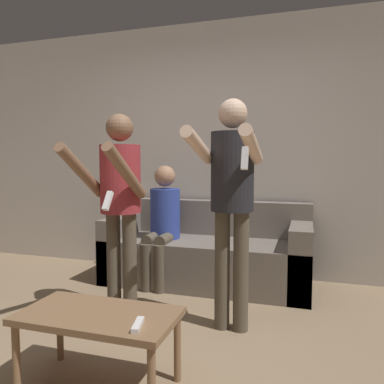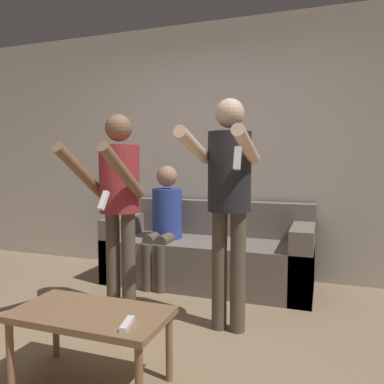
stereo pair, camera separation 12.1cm
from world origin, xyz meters
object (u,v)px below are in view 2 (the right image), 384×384
at_px(couch, 208,255).
at_px(person_standing_left, 118,192).
at_px(person_seated, 165,219).
at_px(person_standing_right, 229,189).
at_px(coffee_table, 91,320).
at_px(remote_on_table, 127,324).

xyz_separation_m(couch, person_standing_left, (-0.44, -0.98, 0.69)).
bearing_deg(person_seated, couch, 18.88).
height_order(person_standing_right, person_seated, person_standing_right).
bearing_deg(coffee_table, couch, 86.89).
height_order(couch, person_standing_right, person_standing_right).
xyz_separation_m(couch, person_seated, (-0.41, -0.14, 0.36)).
bearing_deg(person_seated, remote_on_table, -72.00).
xyz_separation_m(couch, coffee_table, (-0.10, -1.86, 0.08)).
distance_m(person_standing_left, person_seated, 0.90).
bearing_deg(person_seated, person_standing_right, -44.35).
distance_m(person_standing_right, coffee_table, 1.23).
relative_size(person_standing_left, remote_on_table, 10.28).
distance_m(couch, person_seated, 0.57).
relative_size(couch, person_standing_right, 1.22).
xyz_separation_m(person_standing_right, coffee_table, (-0.54, -0.88, -0.66)).
distance_m(person_standing_left, coffee_table, 1.13).
relative_size(person_standing_left, person_seated, 1.34).
relative_size(couch, coffee_table, 2.38).
height_order(person_standing_right, coffee_table, person_standing_right).
distance_m(person_standing_right, person_seated, 1.25).
bearing_deg(remote_on_table, person_standing_left, 122.16).
bearing_deg(couch, person_standing_right, -65.70).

